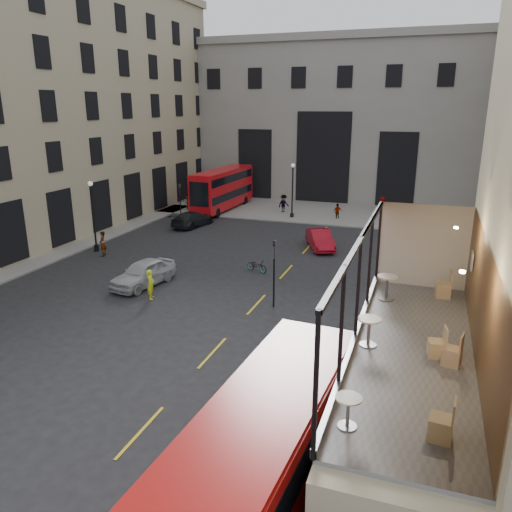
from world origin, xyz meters
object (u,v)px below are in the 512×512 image
(street_lamp_a, at_px, (94,220))
(traffic_light_far, at_px, (180,199))
(street_lamp_b, at_px, (292,194))
(cafe_table_near, at_px, (348,407))
(car_b, at_px, (320,239))
(cafe_table_far, at_px, (387,284))
(cafe_table_mid, at_px, (369,327))
(cafe_chair_c, at_px, (437,348))
(pedestrian_d, at_px, (382,205))
(bus_far, at_px, (223,187))
(pedestrian_a, at_px, (188,203))
(cafe_chair_b, at_px, (452,355))
(bicycle, at_px, (257,266))
(car_a, at_px, (143,273))
(pedestrian_c, at_px, (337,212))
(bus_near, at_px, (250,492))
(car_c, at_px, (193,219))
(pedestrian_b, at_px, (284,204))
(traffic_light_near, at_px, (274,265))
(cafe_chair_a, at_px, (441,427))
(cyclist, at_px, (151,284))
(cafe_chair_d, at_px, (444,289))
(pedestrian_e, at_px, (103,244))

(street_lamp_a, bearing_deg, traffic_light_far, 78.69)
(street_lamp_b, distance_m, cafe_table_near, 39.62)
(car_b, bearing_deg, cafe_table_far, -97.08)
(cafe_table_mid, xyz_separation_m, cafe_table_far, (0.14, 3.49, 0.02))
(cafe_chair_c, bearing_deg, pedestrian_d, 97.20)
(bus_far, bearing_deg, pedestrian_a, -151.15)
(pedestrian_a, distance_m, cafe_chair_b, 42.48)
(car_b, height_order, bicycle, car_b)
(cafe_table_far, bearing_deg, car_a, 148.29)
(pedestrian_c, bearing_deg, car_b, 50.85)
(bus_near, height_order, cafe_table_far, cafe_table_far)
(car_c, relative_size, pedestrian_b, 2.47)
(traffic_light_near, distance_m, cafe_chair_c, 14.85)
(bus_near, distance_m, cafe_table_near, 3.35)
(pedestrian_c, bearing_deg, street_lamp_b, -31.28)
(car_c, relative_size, cafe_chair_c, 5.87)
(cafe_chair_a, bearing_deg, bus_far, 118.31)
(bus_near, bearing_deg, pedestrian_a, 118.68)
(car_a, height_order, pedestrian_b, pedestrian_b)
(car_a, bearing_deg, cyclist, -38.45)
(bus_far, bearing_deg, street_lamp_a, -99.71)
(car_b, height_order, pedestrian_c, pedestrian_c)
(cafe_chair_c, bearing_deg, pedestrian_b, 111.81)
(pedestrian_a, xyz_separation_m, cafe_chair_b, (24.64, -34.38, 3.98))
(street_lamp_a, xyz_separation_m, cafe_chair_a, (24.15, -21.64, 2.47))
(pedestrian_c, distance_m, cafe_table_near, 39.56)
(cyclist, bearing_deg, cafe_chair_d, -134.14)
(cafe_chair_d, bearing_deg, traffic_light_near, 136.42)
(bus_far, distance_m, cafe_chair_c, 41.64)
(bus_far, bearing_deg, cafe_chair_b, -59.37)
(cyclist, bearing_deg, cafe_chair_c, -146.71)
(street_lamp_b, distance_m, bus_far, 8.15)
(street_lamp_a, relative_size, car_c, 1.12)
(bus_far, distance_m, pedestrian_b, 6.73)
(pedestrian_e, bearing_deg, cafe_table_near, 28.41)
(traffic_light_far, bearing_deg, pedestrian_b, 46.36)
(cafe_chair_d, bearing_deg, bus_far, 124.03)
(cafe_table_near, xyz_separation_m, cafe_chair_b, (2.00, 3.28, -0.18))
(traffic_light_far, xyz_separation_m, cafe_chair_c, (22.07, -28.23, 2.42))
(bus_far, bearing_deg, cafe_table_mid, -61.59)
(pedestrian_b, height_order, cafe_table_far, cafe_table_far)
(street_lamp_b, height_order, pedestrian_b, street_lamp_b)
(street_lamp_b, bearing_deg, car_a, -99.53)
(car_b, height_order, cafe_table_near, cafe_table_near)
(cafe_chair_a, height_order, cafe_chair_d, cafe_chair_d)
(car_b, distance_m, cafe_chair_d, 22.25)
(pedestrian_b, bearing_deg, car_a, -148.79)
(bus_near, xyz_separation_m, car_a, (-12.96, 16.45, -1.59))
(cyclist, bearing_deg, car_a, 21.31)
(bus_far, height_order, car_c, bus_far)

